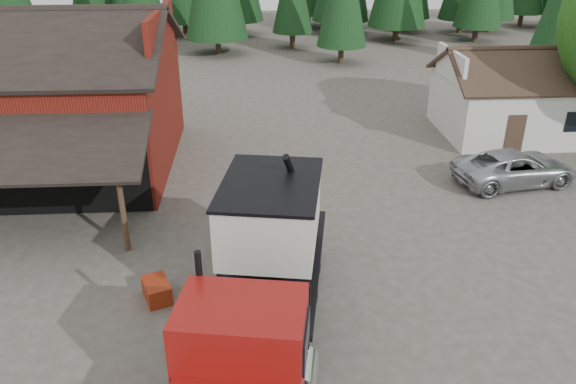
{
  "coord_description": "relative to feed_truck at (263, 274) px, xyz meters",
  "views": [
    {
      "loc": [
        -1.1,
        -14.93,
        10.32
      ],
      "look_at": [
        0.02,
        2.66,
        1.8
      ],
      "focal_mm": 35.0,
      "sensor_mm": 36.0,
      "label": 1
    }
  ],
  "objects": [
    {
      "name": "ground",
      "position": [
        0.99,
        2.82,
        -2.14
      ],
      "size": [
        120.0,
        120.0,
        0.0
      ],
      "primitive_type": "plane",
      "color": "#4E463D",
      "rests_on": "ground"
    },
    {
      "name": "red_barn",
      "position": [
        -10.01,
        12.72,
        0.55
      ],
      "size": [
        12.8,
        13.63,
        7.18
      ],
      "color": "maroon",
      "rests_on": "ground"
    },
    {
      "name": "farmhouse",
      "position": [
        13.99,
        15.82,
        -0.47
      ],
      "size": [
        8.6,
        6.42,
        4.65
      ],
      "color": "silver",
      "rests_on": "ground"
    },
    {
      "name": "conifer_backdrop",
      "position": [
        0.99,
        44.82,
        -2.14
      ],
      "size": [
        76.0,
        16.0,
        16.0
      ],
      "primitive_type": null,
      "color": "black",
      "rests_on": "ground"
    },
    {
      "name": "feed_truck",
      "position": [
        0.0,
        0.0,
        0.0
      ],
      "size": [
        4.37,
        10.44,
        4.57
      ],
      "rotation": [
        0.0,
        0.0,
        -0.17
      ],
      "color": "black",
      "rests_on": "ground"
    },
    {
      "name": "silver_car",
      "position": [
        11.09,
        9.48,
        -1.4
      ],
      "size": [
        5.64,
        3.32,
        1.47
      ],
      "primitive_type": "imported",
      "rotation": [
        0.0,
        0.0,
        1.75
      ],
      "color": "#AEB1B6",
      "rests_on": "ground"
    },
    {
      "name": "equip_box",
      "position": [
        -3.18,
        2.03,
        -1.84
      ],
      "size": [
        1.06,
        1.28,
        0.6
      ],
      "primitive_type": "cube",
      "rotation": [
        0.0,
        0.0,
        0.38
      ],
      "color": "maroon",
      "rests_on": "ground"
    }
  ]
}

